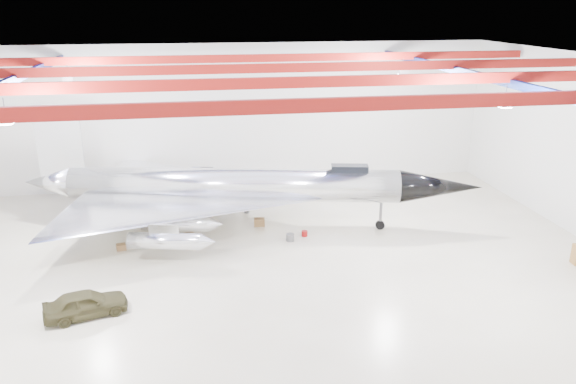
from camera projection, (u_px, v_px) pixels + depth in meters
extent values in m
plane|color=#BEB397|center=(259.00, 265.00, 31.03)|extent=(40.00, 40.00, 0.00)
plane|color=silver|center=(233.00, 116.00, 43.28)|extent=(40.00, 0.00, 40.00)
plane|color=#0A0F38|center=(255.00, 63.00, 27.52)|extent=(40.00, 40.00, 0.00)
cube|color=maroon|center=(287.00, 106.00, 19.32)|extent=(39.50, 0.25, 0.50)
cube|color=maroon|center=(264.00, 83.00, 24.92)|extent=(39.50, 0.25, 0.50)
cube|color=maroon|center=(249.00, 68.00, 30.52)|extent=(39.50, 0.25, 0.50)
cube|color=maroon|center=(239.00, 58.00, 36.12)|extent=(39.50, 0.25, 0.50)
cube|color=#0D1C50|center=(480.00, 76.00, 29.79)|extent=(0.25, 29.50, 0.40)
cube|color=silver|center=(6.00, 119.00, 20.69)|extent=(0.55, 0.55, 0.25)
cube|color=silver|center=(505.00, 103.00, 23.99)|extent=(0.55, 0.55, 0.25)
cube|color=silver|center=(69.00, 79.00, 31.89)|extent=(0.55, 0.55, 0.25)
cube|color=silver|center=(403.00, 72.00, 35.19)|extent=(0.55, 0.55, 0.25)
cylinder|color=silver|center=(234.00, 185.00, 35.43)|extent=(20.70, 6.39, 2.07)
cone|color=black|center=(441.00, 187.00, 34.97)|extent=(5.50, 3.12, 2.07)
cone|color=silver|center=(49.00, 182.00, 35.85)|extent=(3.48, 2.68, 2.07)
cube|color=silver|center=(59.00, 141.00, 34.95)|extent=(2.86, 0.73, 4.66)
cube|color=black|center=(350.00, 169.00, 34.82)|extent=(2.40, 1.29, 0.52)
cylinder|color=silver|center=(165.00, 241.00, 30.60)|extent=(4.05, 1.74, 0.93)
cylinder|color=silver|center=(175.00, 223.00, 33.06)|extent=(4.05, 1.74, 0.93)
cylinder|color=silver|center=(196.00, 190.00, 38.95)|extent=(4.05, 1.74, 0.93)
cylinder|color=silver|center=(203.00, 179.00, 41.40)|extent=(4.05, 1.74, 0.93)
cylinder|color=#59595B|center=(381.00, 216.00, 35.73)|extent=(0.19, 0.19, 1.87)
cylinder|color=black|center=(380.00, 225.00, 35.93)|extent=(0.62, 0.35, 0.58)
cylinder|color=#59595B|center=(161.00, 228.00, 33.75)|extent=(0.19, 0.19, 1.87)
cylinder|color=black|center=(162.00, 238.00, 33.95)|extent=(0.62, 0.35, 0.58)
cylinder|color=#59595B|center=(180.00, 200.00, 38.66)|extent=(0.19, 0.19, 1.87)
cylinder|color=black|center=(180.00, 208.00, 38.86)|extent=(0.62, 0.35, 0.58)
imported|color=#36321B|center=(86.00, 304.00, 25.83)|extent=(4.00, 2.44, 1.27)
cube|color=olive|center=(121.00, 247.00, 32.92)|extent=(0.61, 0.53, 0.38)
cube|color=maroon|center=(173.00, 219.00, 37.29)|extent=(0.51, 0.45, 0.30)
cylinder|color=#59595B|center=(290.00, 237.00, 34.20)|extent=(0.65, 0.65, 0.44)
cube|color=olive|center=(259.00, 222.00, 36.53)|extent=(0.75, 0.62, 0.48)
cube|color=#59595B|center=(159.00, 221.00, 37.01)|extent=(0.50, 0.46, 0.28)
cylinder|color=maroon|center=(305.00, 233.00, 34.90)|extent=(0.48, 0.48, 0.34)
cube|color=olive|center=(189.00, 236.00, 34.34)|extent=(0.76, 0.68, 0.44)
cylinder|color=#59595B|center=(247.00, 210.00, 38.83)|extent=(0.41, 0.41, 0.33)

